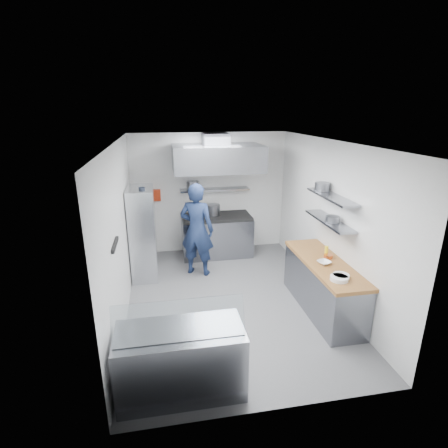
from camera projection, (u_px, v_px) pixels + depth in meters
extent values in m
plane|color=#4C4C4E|center=(230.00, 299.00, 6.35)|extent=(5.00, 5.00, 0.00)
plane|color=silver|center=(231.00, 142.00, 5.47)|extent=(5.00, 5.00, 0.00)
cube|color=white|center=(210.00, 193.00, 8.25)|extent=(3.60, 2.80, 0.02)
cube|color=white|center=(278.00, 303.00, 3.58)|extent=(3.60, 2.80, 0.02)
cube|color=white|center=(121.00, 233.00, 5.61)|extent=(2.80, 5.00, 0.02)
cube|color=white|center=(329.00, 221.00, 6.22)|extent=(2.80, 5.00, 0.02)
cube|color=gray|center=(217.00, 236.00, 8.19)|extent=(1.60, 0.80, 0.90)
cube|color=black|center=(217.00, 217.00, 8.04)|extent=(1.57, 0.78, 0.06)
cylinder|color=slate|center=(199.00, 211.00, 8.07)|extent=(0.28, 0.28, 0.20)
cylinder|color=slate|center=(213.00, 210.00, 8.07)|extent=(0.33, 0.33, 0.24)
cube|color=gray|center=(215.00, 190.00, 8.08)|extent=(1.60, 0.30, 0.04)
cylinder|color=slate|center=(193.00, 185.00, 8.03)|extent=(0.28, 0.28, 0.18)
cube|color=gray|center=(217.00, 158.00, 7.45)|extent=(1.90, 1.15, 0.55)
cube|color=slate|center=(216.00, 139.00, 7.54)|extent=(0.55, 0.55, 0.24)
cube|color=#AB270D|center=(156.00, 195.00, 7.97)|extent=(0.22, 0.10, 0.26)
imported|color=#162242|center=(197.00, 230.00, 7.08)|extent=(0.83, 0.71, 1.93)
cube|color=silver|center=(143.00, 233.00, 7.01)|extent=(0.50, 0.90, 1.85)
cube|color=white|center=(143.00, 242.00, 6.87)|extent=(0.15, 0.19, 0.17)
cube|color=yellow|center=(142.00, 213.00, 7.06)|extent=(0.15, 0.19, 0.17)
cylinder|color=black|center=(142.00, 192.00, 6.60)|extent=(0.12, 0.12, 0.18)
cube|color=black|center=(115.00, 245.00, 4.72)|extent=(0.04, 0.55, 0.05)
cube|color=gray|center=(323.00, 287.00, 5.91)|extent=(0.62, 2.00, 0.84)
cube|color=brown|center=(325.00, 263.00, 5.77)|extent=(0.65, 2.04, 0.06)
cylinder|color=white|center=(339.00, 278.00, 5.12)|extent=(0.26, 0.26, 0.06)
cylinder|color=white|center=(341.00, 276.00, 5.19)|extent=(0.24, 0.24, 0.06)
cylinder|color=#D5713C|center=(328.00, 256.00, 5.89)|extent=(0.15, 0.15, 0.06)
cylinder|color=yellow|center=(326.00, 251.00, 5.95)|extent=(0.06, 0.06, 0.18)
imported|color=white|center=(324.00, 263.00, 5.66)|extent=(0.26, 0.26, 0.05)
cube|color=gray|center=(329.00, 221.00, 5.88)|extent=(0.30, 1.30, 0.04)
cube|color=gray|center=(332.00, 197.00, 5.75)|extent=(0.30, 1.30, 0.04)
cylinder|color=slate|center=(333.00, 219.00, 5.74)|extent=(0.23, 0.23, 0.10)
cylinder|color=slate|center=(322.00, 187.00, 6.08)|extent=(0.26, 0.26, 0.14)
cube|color=gray|center=(181.00, 361.00, 4.18)|extent=(1.50, 0.70, 0.85)
cube|color=silver|center=(179.00, 320.00, 3.87)|extent=(1.47, 0.19, 0.42)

